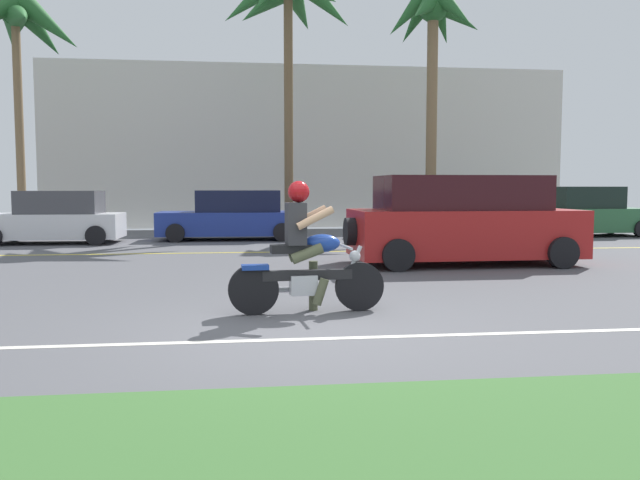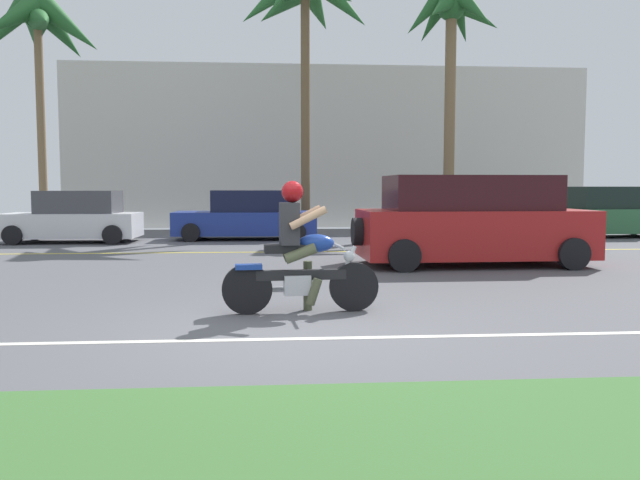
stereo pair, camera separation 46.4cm
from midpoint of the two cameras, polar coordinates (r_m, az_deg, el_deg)
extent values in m
cube|color=#545459|center=(10.33, -4.15, -4.50)|extent=(56.00, 30.00, 0.04)
cube|color=silver|center=(6.98, -2.70, -8.76)|extent=(50.40, 0.12, 0.01)
cube|color=yellow|center=(16.25, -5.23, -1.07)|extent=(50.40, 0.12, 0.01)
cylinder|color=black|center=(8.50, 1.95, -4.14)|extent=(0.65, 0.15, 0.65)
cylinder|color=black|center=(8.29, -7.52, -4.40)|extent=(0.65, 0.15, 0.65)
cylinder|color=#B7BAC1|center=(8.44, 1.24, -2.37)|extent=(0.29, 0.08, 0.56)
cube|color=black|center=(8.34, -2.73, -3.11)|extent=(1.18, 0.20, 0.13)
cube|color=#B7BAC1|center=(8.35, -3.09, -4.00)|extent=(0.36, 0.24, 0.26)
ellipsoid|color=navy|center=(8.33, -1.42, -0.29)|extent=(0.47, 0.26, 0.24)
cube|color=black|center=(8.27, -4.21, -0.79)|extent=(0.53, 0.28, 0.11)
cube|color=navy|center=(8.25, -7.39, -2.40)|extent=(0.36, 0.20, 0.06)
cylinder|color=#B7BAC1|center=(8.39, 0.68, -0.58)|extent=(0.09, 0.67, 0.04)
sphere|color=#B7BAC1|center=(8.43, 1.53, -1.44)|extent=(0.15, 0.15, 0.15)
cylinder|color=#B7BAC1|center=(8.46, -4.88, -4.42)|extent=(0.54, 0.12, 0.08)
cube|color=#2D2D33|center=(8.26, -3.78, 1.45)|extent=(0.26, 0.36, 0.54)
sphere|color=maroon|center=(8.25, -3.50, 4.29)|extent=(0.28, 0.28, 0.28)
cylinder|color=#51563D|center=(8.20, -2.77, -1.21)|extent=(0.44, 0.17, 0.27)
cylinder|color=#51563D|center=(8.41, -2.99, -1.06)|extent=(0.44, 0.17, 0.27)
cylinder|color=#51563D|center=(8.53, -2.16, -4.07)|extent=(0.13, 0.13, 0.66)
cylinder|color=#51563D|center=(8.27, -1.55, -4.61)|extent=(0.23, 0.14, 0.36)
cylinder|color=tan|center=(8.07, -2.06, 1.96)|extent=(0.49, 0.13, 0.30)
cylinder|color=tan|center=(8.50, -2.54, 2.09)|extent=(0.49, 0.13, 0.30)
cube|color=#AD1E1E|center=(13.89, 11.72, 0.63)|extent=(4.75, 2.04, 0.98)
cube|color=#351116|center=(13.83, 11.41, 4.13)|extent=(3.43, 1.74, 0.71)
cylinder|color=black|center=(12.50, 5.87, -1.34)|extent=(0.64, 0.23, 0.64)
cylinder|color=black|center=(13.72, 19.78, -1.06)|extent=(0.64, 0.23, 0.64)
cylinder|color=black|center=(14.40, 3.99, -0.54)|extent=(0.64, 0.23, 0.64)
cylinder|color=black|center=(15.47, 16.39, -0.36)|extent=(0.64, 0.23, 0.64)
cylinder|color=black|center=(13.26, 1.67, 0.75)|extent=(0.21, 0.58, 0.58)
cube|color=silver|center=(20.36, -23.17, 1.16)|extent=(3.87, 1.75, 0.72)
cube|color=#414147|center=(20.27, -22.60, 3.11)|extent=(2.25, 1.49, 0.66)
cylinder|color=black|center=(20.85, -18.82, 0.72)|extent=(0.56, 0.19, 0.56)
cylinder|color=black|center=(21.62, -26.02, 0.63)|extent=(0.56, 0.19, 0.56)
cylinder|color=black|center=(19.19, -19.91, 0.37)|extent=(0.56, 0.19, 0.56)
cube|color=navy|center=(20.29, -8.63, 1.48)|extent=(4.43, 1.79, 0.72)
cube|color=black|center=(20.26, -7.90, 3.44)|extent=(2.58, 1.52, 0.66)
cylinder|color=black|center=(21.15, -4.22, 1.01)|extent=(0.56, 0.19, 0.56)
cylinder|color=black|center=(21.29, -12.79, 0.93)|extent=(0.56, 0.19, 0.56)
cylinder|color=black|center=(19.44, -4.05, 0.69)|extent=(0.56, 0.19, 0.56)
cylinder|color=black|center=(19.59, -13.37, 0.61)|extent=(0.56, 0.19, 0.56)
cube|color=#8C939E|center=(20.80, 9.21, 1.63)|extent=(4.49, 1.91, 0.78)
cube|color=#2D2F36|center=(20.84, 9.95, 3.69)|extent=(2.62, 1.62, 0.72)
cylinder|color=black|center=(22.15, 12.60, 1.08)|extent=(0.56, 0.19, 0.56)
cylinder|color=black|center=(21.35, 4.40, 1.05)|extent=(0.56, 0.19, 0.56)
cylinder|color=black|center=(20.43, 14.22, 0.75)|extent=(0.56, 0.19, 0.56)
cylinder|color=black|center=(19.56, 5.36, 0.71)|extent=(0.56, 0.19, 0.56)
cube|color=#2D663D|center=(23.38, 22.27, 1.67)|extent=(3.67, 1.82, 0.78)
cube|color=black|center=(23.25, 21.87, 3.52)|extent=(2.14, 1.55, 0.72)
cylinder|color=black|center=(21.98, 20.46, 0.87)|extent=(0.56, 0.19, 0.56)
cylinder|color=black|center=(23.54, 18.42, 1.16)|extent=(0.56, 0.19, 0.56)
cylinder|color=black|center=(24.82, 23.85, 1.17)|extent=(0.56, 0.19, 0.56)
cylinder|color=brown|center=(22.56, -3.40, 11.13)|extent=(0.31, 0.31, 8.33)
cone|color=#28662D|center=(23.53, -0.52, 20.50)|extent=(2.62, 1.18, 2.35)
cone|color=#28662D|center=(24.36, -2.49, 19.94)|extent=(1.90, 2.84, 1.89)
cone|color=#28662D|center=(24.11, -5.49, 20.09)|extent=(2.46, 2.64, 1.62)
cylinder|color=brown|center=(23.15, -25.62, 8.96)|extent=(0.27, 0.27, 7.08)
sphere|color=#235B28|center=(23.71, -25.94, 17.50)|extent=(0.69, 0.69, 0.69)
cone|color=#235B28|center=(23.39, -23.46, 17.14)|extent=(2.25, 0.86, 2.04)
cone|color=#235B28|center=(24.36, -24.16, 16.60)|extent=(1.74, 2.41, 1.93)
cone|color=#235B28|center=(24.63, -26.04, 16.40)|extent=(1.62, 2.49, 1.31)
cone|color=#235B28|center=(22.68, -25.62, 17.48)|extent=(1.73, 2.48, 1.33)
cylinder|color=brown|center=(23.42, 9.29, 10.28)|extent=(0.38, 0.38, 7.88)
sphere|color=#235B28|center=(24.13, 9.42, 19.63)|extent=(0.99, 0.99, 0.99)
cone|color=#235B28|center=(24.43, 11.41, 18.88)|extent=(2.14, 0.96, 1.51)
cone|color=#235B28|center=(24.88, 10.13, 18.63)|extent=(1.67, 1.92, 1.90)
cone|color=#235B28|center=(24.70, 7.92, 18.76)|extent=(1.49, 2.00, 1.88)
cone|color=#235B28|center=(23.88, 7.25, 19.26)|extent=(1.85, 0.77, 1.93)
cone|color=#235B28|center=(23.28, 8.59, 19.63)|extent=(1.81, 2.06, 1.55)
cone|color=#235B28|center=(23.56, 11.21, 19.42)|extent=(1.69, 1.96, 1.85)
cube|color=beige|center=(28.36, -1.68, 8.03)|extent=(21.41, 4.00, 6.57)
camera|label=1|loc=(0.23, -91.33, -0.11)|focal=36.12mm
camera|label=2|loc=(0.23, 88.67, 0.11)|focal=36.12mm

